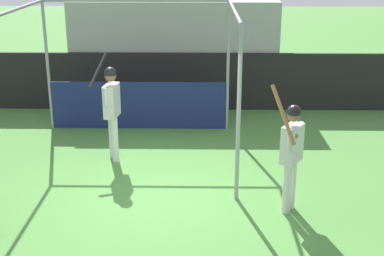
% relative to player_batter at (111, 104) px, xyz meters
% --- Properties ---
extents(ground_plane, '(60.00, 60.00, 0.00)m').
position_rel_player_batter_xyz_m(ground_plane, '(1.03, -1.89, -1.16)').
color(ground_plane, '#477F38').
extents(outfield_wall, '(24.00, 0.12, 1.48)m').
position_rel_player_batter_xyz_m(outfield_wall, '(1.03, 3.48, -0.42)').
color(outfield_wall, black).
rests_on(outfield_wall, ground).
extents(bleacher_section, '(5.40, 2.40, 2.76)m').
position_rel_player_batter_xyz_m(bleacher_section, '(1.03, 4.74, 0.22)').
color(bleacher_section, '#9E9E99').
rests_on(bleacher_section, ground).
extents(batting_cage, '(4.15, 3.71, 2.96)m').
position_rel_player_batter_xyz_m(batting_cage, '(0.30, 1.24, 0.07)').
color(batting_cage, gray).
rests_on(batting_cage, ground).
extents(player_batter, '(0.57, 0.99, 2.05)m').
position_rel_player_batter_xyz_m(player_batter, '(0.00, 0.00, 0.00)').
color(player_batter, silver).
rests_on(player_batter, ground).
extents(player_waiting, '(0.61, 0.81, 2.12)m').
position_rel_player_batter_xyz_m(player_waiting, '(3.15, -2.14, -0.08)').
color(player_waiting, silver).
rests_on(player_waiting, ground).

